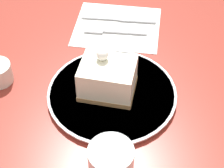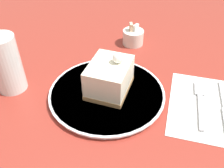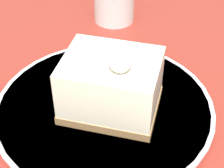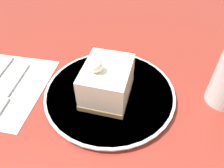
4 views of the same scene
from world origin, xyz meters
name	(u,v)px [view 2 (image 2 of 4)]	position (x,y,z in m)	size (l,w,h in m)	color
ground_plane	(89,99)	(0.00, 0.00, 0.00)	(4.00, 4.00, 0.00)	maroon
plate	(107,93)	(0.04, 0.02, 0.01)	(0.26, 0.26, 0.01)	white
cake_slice	(109,77)	(0.04, 0.03, 0.05)	(0.10, 0.12, 0.09)	#9E7547
napkin	(212,107)	(0.27, 0.03, 0.00)	(0.19, 0.21, 0.00)	white
fork	(200,100)	(0.24, 0.05, 0.01)	(0.02, 0.15, 0.00)	#B2B2B7
sugar_bowl	(133,37)	(0.06, 0.26, 0.02)	(0.06, 0.06, 0.06)	silver
drinking_glass	(7,64)	(-0.19, 0.00, 0.07)	(0.07, 0.07, 0.13)	silver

